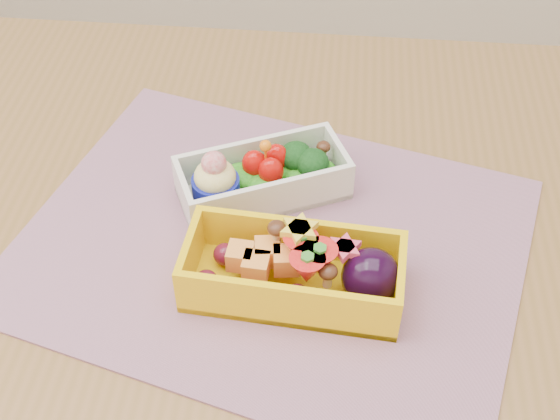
# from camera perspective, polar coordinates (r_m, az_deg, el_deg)

# --- Properties ---
(table) EXTENTS (1.20, 0.80, 0.75)m
(table) POSITION_cam_1_polar(r_m,az_deg,el_deg) (0.73, 2.23, -10.40)
(table) COLOR brown
(table) RESTS_ON ground
(placemat) EXTENTS (0.52, 0.45, 0.00)m
(placemat) POSITION_cam_1_polar(r_m,az_deg,el_deg) (0.68, -0.67, -2.57)
(placemat) COLOR #A4718A
(placemat) RESTS_ON table
(bento_white) EXTENTS (0.17, 0.13, 0.07)m
(bento_white) POSITION_cam_1_polar(r_m,az_deg,el_deg) (0.71, -1.38, 2.53)
(bento_white) COLOR silver
(bento_white) RESTS_ON placemat
(bento_yellow) EXTENTS (0.19, 0.09, 0.06)m
(bento_yellow) POSITION_cam_1_polar(r_m,az_deg,el_deg) (0.62, 1.39, -4.67)
(bento_yellow) COLOR yellow
(bento_yellow) RESTS_ON placemat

